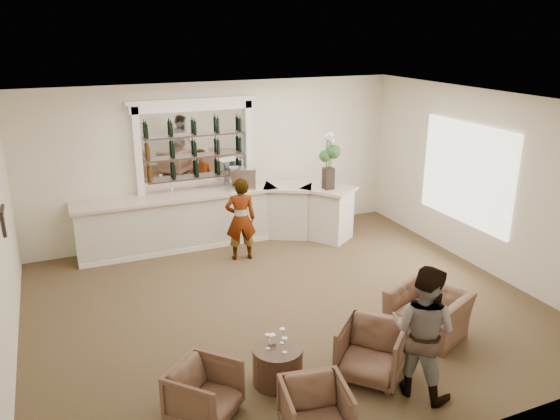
# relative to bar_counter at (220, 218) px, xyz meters

# --- Properties ---
(ground) EXTENTS (8.00, 8.00, 0.00)m
(ground) POSITION_rel_bar_counter_xyz_m (0.16, -3.00, -0.57)
(ground) COLOR brown
(ground) RESTS_ON ground
(room_shell) EXTENTS (8.04, 7.02, 3.32)m
(room_shell) POSITION_rel_bar_counter_xyz_m (0.33, -2.29, 1.77)
(room_shell) COLOR beige
(room_shell) RESTS_ON ground
(bar_counter) EXTENTS (5.72, 1.80, 1.14)m
(bar_counter) POSITION_rel_bar_counter_xyz_m (0.00, 0.00, 0.00)
(bar_counter) COLOR beige
(bar_counter) RESTS_ON ground
(back_bar_alcove) EXTENTS (2.64, 0.25, 3.00)m
(back_bar_alcove) POSITION_rel_bar_counter_xyz_m (-0.34, 0.41, 1.46)
(back_bar_alcove) COLOR white
(back_bar_alcove) RESTS_ON ground
(cocktail_table) EXTENTS (0.64, 0.64, 0.50)m
(cocktail_table) POSITION_rel_bar_counter_xyz_m (-0.73, -4.81, -0.32)
(cocktail_table) COLOR #4E3422
(cocktail_table) RESTS_ON ground
(sommelier) EXTENTS (0.66, 0.49, 1.64)m
(sommelier) POSITION_rel_bar_counter_xyz_m (0.15, -0.90, 0.24)
(sommelier) COLOR gray
(sommelier) RESTS_ON ground
(guest) EXTENTS (0.98, 1.05, 1.71)m
(guest) POSITION_rel_bar_counter_xyz_m (0.81, -5.68, 0.28)
(guest) COLOR gray
(guest) RESTS_ON ground
(armchair_left) EXTENTS (1.02, 1.02, 0.67)m
(armchair_left) POSITION_rel_bar_counter_xyz_m (-1.77, -5.08, -0.24)
(armchair_left) COLOR brown
(armchair_left) RESTS_ON ground
(armchair_center) EXTENTS (0.83, 0.84, 0.66)m
(armchair_center) POSITION_rel_bar_counter_xyz_m (-0.74, -5.90, -0.24)
(armchair_center) COLOR brown
(armchair_center) RESTS_ON ground
(armchair_right) EXTENTS (1.14, 1.14, 0.75)m
(armchair_right) POSITION_rel_bar_counter_xyz_m (0.43, -5.17, -0.20)
(armchair_right) COLOR brown
(armchair_right) RESTS_ON ground
(armchair_far) EXTENTS (1.28, 1.35, 0.69)m
(armchair_far) POSITION_rel_bar_counter_xyz_m (1.77, -4.60, -0.23)
(armchair_far) COLOR brown
(armchair_far) RESTS_ON ground
(espresso_machine) EXTENTS (0.57, 0.51, 0.44)m
(espresso_machine) POSITION_rel_bar_counter_xyz_m (0.53, 0.04, 0.78)
(espresso_machine) COLOR silver
(espresso_machine) RESTS_ON bar_counter
(flower_vase) EXTENTS (0.31, 0.31, 1.18)m
(flower_vase) POSITION_rel_bar_counter_xyz_m (2.16, -0.68, 1.23)
(flower_vase) COLOR black
(flower_vase) RESTS_ON bar_counter
(wine_glass_bar_left) EXTENTS (0.07, 0.07, 0.21)m
(wine_glass_bar_left) POSITION_rel_bar_counter_xyz_m (-0.96, -0.07, 0.67)
(wine_glass_bar_left) COLOR white
(wine_glass_bar_left) RESTS_ON bar_counter
(wine_glass_bar_right) EXTENTS (0.07, 0.07, 0.21)m
(wine_glass_bar_right) POSITION_rel_bar_counter_xyz_m (0.28, 0.03, 0.67)
(wine_glass_bar_right) COLOR white
(wine_glass_bar_right) RESTS_ON bar_counter
(wine_glass_tbl_a) EXTENTS (0.07, 0.07, 0.21)m
(wine_glass_tbl_a) POSITION_rel_bar_counter_xyz_m (-0.85, -4.78, 0.03)
(wine_glass_tbl_a) COLOR white
(wine_glass_tbl_a) RESTS_ON cocktail_table
(wine_glass_tbl_b) EXTENTS (0.07, 0.07, 0.21)m
(wine_glass_tbl_b) POSITION_rel_bar_counter_xyz_m (-0.63, -4.73, 0.03)
(wine_glass_tbl_b) COLOR white
(wine_glass_tbl_b) RESTS_ON cocktail_table
(wine_glass_tbl_c) EXTENTS (0.07, 0.07, 0.21)m
(wine_glass_tbl_c) POSITION_rel_bar_counter_xyz_m (-0.69, -4.94, 0.03)
(wine_glass_tbl_c) COLOR white
(wine_glass_tbl_c) RESTS_ON cocktail_table
(napkin_holder) EXTENTS (0.08, 0.08, 0.12)m
(napkin_holder) POSITION_rel_bar_counter_xyz_m (-0.75, -4.67, -0.01)
(napkin_holder) COLOR white
(napkin_holder) RESTS_ON cocktail_table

